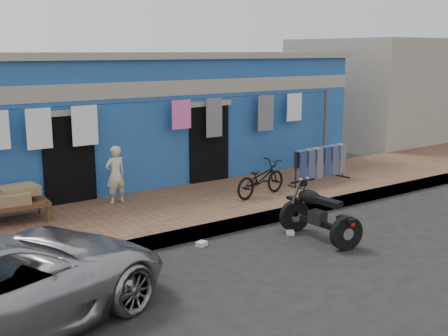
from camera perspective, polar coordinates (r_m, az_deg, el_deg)
ground at (r=9.76m, az=6.87°, el=-8.61°), size 80.00×80.00×0.00m
sidewalk at (r=11.99m, az=-2.77°, el=-4.00°), size 28.00×3.00×0.25m
curb at (r=10.85m, az=1.38°, el=-5.71°), size 28.00×0.10×0.25m
building at (r=15.15m, az=-11.00°, el=5.14°), size 12.20×5.20×3.36m
neighbor_right at (r=22.05m, az=16.19°, el=7.48°), size 6.00×5.00×3.80m
clothesline at (r=12.49m, az=-7.77°, el=4.38°), size 10.06×0.06×2.10m
seated_person at (r=11.92m, az=-10.97°, el=-0.66°), size 0.47×0.33×1.22m
bicycle at (r=12.33m, az=3.75°, el=-0.69°), size 1.54×0.76×0.95m
motorcycle at (r=10.32m, az=9.68°, el=-4.49°), size 0.65×1.64×1.05m
jeans_rack at (r=13.79m, az=9.77°, el=0.37°), size 1.92×0.71×0.89m
litter_a at (r=10.03m, az=-2.30°, el=-7.71°), size 0.22×0.19×0.08m
litter_b at (r=11.69m, az=9.20°, el=-5.01°), size 0.13×0.16×0.07m
litter_c at (r=10.70m, az=6.75°, el=-6.54°), size 0.22×0.23×0.07m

